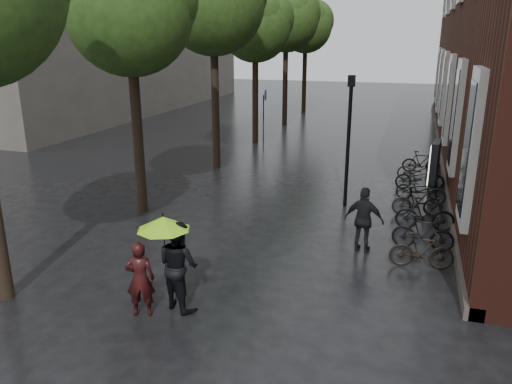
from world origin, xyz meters
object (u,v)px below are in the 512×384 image
at_px(pedestrian_walking, 364,220).
at_px(ad_lightbox, 434,166).
at_px(person_black, 178,265).
at_px(person_burgundy, 140,279).
at_px(lamp_post, 349,129).
at_px(parked_bicycles, 421,193).

xyz_separation_m(pedestrian_walking, ad_lightbox, (1.87, 6.52, 0.04)).
bearing_deg(person_black, person_burgundy, 66.45).
height_order(person_black, lamp_post, lamp_post).
distance_m(parked_bicycles, lamp_post, 3.30).
distance_m(parked_bicycles, ad_lightbox, 2.28).
height_order(person_burgundy, ad_lightbox, ad_lightbox).
relative_size(person_black, parked_bicycles, 0.19).
bearing_deg(pedestrian_walking, parked_bicycles, -99.70).
bearing_deg(pedestrian_walking, ad_lightbox, -97.23).
distance_m(person_black, lamp_post, 8.19).
bearing_deg(ad_lightbox, person_black, -109.71).
distance_m(person_burgundy, person_black, 0.81).
bearing_deg(person_burgundy, parked_bicycles, -140.31).
height_order(pedestrian_walking, ad_lightbox, ad_lightbox).
bearing_deg(person_burgundy, ad_lightbox, -136.78).
bearing_deg(ad_lightbox, pedestrian_walking, -99.48).
height_order(person_black, pedestrian_walking, person_black).
relative_size(person_black, lamp_post, 0.44).
relative_size(pedestrian_walking, lamp_post, 0.41).
relative_size(pedestrian_walking, ad_lightbox, 0.97).
relative_size(parked_bicycles, lamp_post, 2.33).
bearing_deg(pedestrian_walking, person_burgundy, 58.03).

